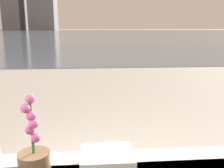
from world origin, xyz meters
TOP-DOWN VIEW (x-y plane):
  - potted_orchid at (-0.39, 0.92)m, footprint 0.14×0.14m
  - towel_stack at (-0.08, 0.92)m, footprint 0.23×0.19m
  - harbor_water at (0.00, 62.00)m, footprint 180.00×110.00m
  - skyline_tower_2 at (-21.57, 118.00)m, footprint 10.97×13.82m

SIDE VIEW (x-z plane):
  - harbor_water at x=0.00m, z-range 0.00..0.01m
  - towel_stack at x=-0.08m, z-range 0.53..0.61m
  - potted_orchid at x=-0.39m, z-range 0.45..0.79m
  - skyline_tower_2 at x=-21.57m, z-range 0.00..25.77m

